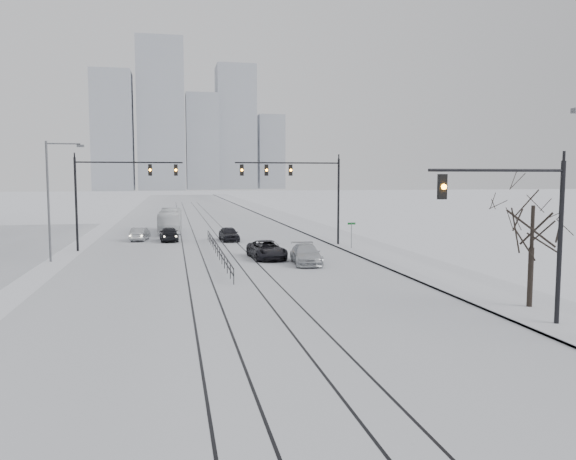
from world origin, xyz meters
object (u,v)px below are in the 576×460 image
Objects in this scene: sedan_sb_inner at (169,234)px; box_truck at (170,221)px; traffic_mast_near at (527,220)px; bare_tree at (533,216)px; sedan_nb_front at (267,250)px; sedan_nb_right at (306,255)px; sedan_sb_outer at (140,234)px; sedan_nb_far at (229,234)px.

sedan_sb_inner is 8.32m from box_truck.
bare_tree is (2.41, 3.00, -0.07)m from traffic_mast_near.
sedan_nb_front is (-9.54, 19.07, -3.79)m from bare_tree.
bare_tree is 17.83m from sedan_nb_right.
bare_tree reaches higher than sedan_nb_front.
traffic_mast_near reaches higher than bare_tree.
sedan_nb_right is 27.13m from box_truck.
traffic_mast_near is 23.52m from sedan_nb_front.
box_truck is (2.97, 7.12, 0.72)m from sedan_sb_outer.
traffic_mast_near is 1.39× the size of sedan_nb_front.
traffic_mast_near is at bearing -128.76° from bare_tree.
box_truck is at bearing -104.55° from sedan_sb_outer.
sedan_sb_inner reaches higher than sedan_nb_right.
sedan_nb_far is 10.91m from box_truck.
sedan_nb_right is at bearing -58.42° from sedan_nb_front.
traffic_mast_near is 38.95m from sedan_sb_inner.
traffic_mast_near is at bearing -77.11° from sedan_nb_front.
box_truck is at bearing 116.47° from sedan_nb_right.
sedan_nb_front is 3.97m from sedan_nb_right.
bare_tree is 1.25× the size of sedan_nb_right.
traffic_mast_near reaches higher than sedan_nb_far.
sedan_sb_outer is 7.75m from box_truck.
box_truck is at bearing 117.10° from sedan_nb_far.
sedan_nb_front is 0.51× the size of box_truck.
sedan_sb_inner reaches higher than sedan_nb_far.
bare_tree is 44.64m from box_truck.
box_truck is (-9.73, 25.32, 0.66)m from sedan_nb_right.
bare_tree is 39.64m from sedan_sb_outer.
traffic_mast_near is at bearing 123.31° from sedan_sb_outer.
traffic_mast_near reaches higher than sedan_nb_front.
sedan_nb_front is 1.23× the size of sedan_nb_far.
sedan_sb_outer is 0.81× the size of sedan_nb_right.
box_truck reaches higher than sedan_sb_outer.
bare_tree is at bearing 114.67° from box_truck.
sedan_sb_outer is (-17.46, 37.08, -3.91)m from traffic_mast_near.
traffic_mast_near reaches higher than sedan_sb_inner.
box_truck reaches higher than sedan_nb_far.
sedan_nb_front is at bearing 132.65° from sedan_sb_outer.
traffic_mast_near is 36.23m from sedan_nb_far.
sedan_sb_outer is at bearing 130.36° from sedan_nb_right.
sedan_sb_outer is 8.94m from sedan_nb_far.
box_truck is (-16.91, 41.20, -3.12)m from bare_tree.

